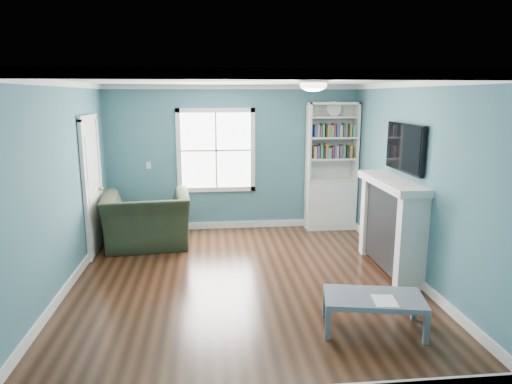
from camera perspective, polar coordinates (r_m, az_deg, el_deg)
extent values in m
plane|color=black|center=(6.19, -1.53, -10.99)|extent=(5.00, 5.00, 0.00)
plane|color=#3A687A|center=(8.27, -2.91, 4.22)|extent=(4.50, 0.00, 4.50)
plane|color=#3A687A|center=(3.40, 1.62, -7.16)|extent=(4.50, 0.00, 4.50)
plane|color=#3A687A|center=(6.07, -23.28, 0.42)|extent=(0.00, 5.00, 5.00)
plane|color=#3A687A|center=(6.38, 19.00, 1.26)|extent=(0.00, 5.00, 5.00)
plane|color=white|center=(5.70, -1.67, 13.84)|extent=(5.00, 5.00, 0.00)
cube|color=white|center=(8.51, -2.82, -4.10)|extent=(4.50, 0.03, 0.12)
cube|color=white|center=(6.41, -22.23, -10.50)|extent=(0.03, 5.00, 0.12)
cube|color=white|center=(6.70, 18.16, -9.22)|extent=(0.03, 5.00, 0.12)
cube|color=white|center=(8.17, -3.00, 12.98)|extent=(4.50, 0.04, 0.08)
cube|color=white|center=(3.23, 1.70, 14.56)|extent=(4.50, 0.04, 0.08)
cube|color=white|center=(5.96, -24.11, 12.37)|extent=(0.04, 5.00, 0.08)
cube|color=white|center=(6.27, 19.63, 12.64)|extent=(0.04, 5.00, 0.08)
cube|color=white|center=(8.24, -5.01, 5.21)|extent=(1.24, 0.01, 1.34)
cube|color=white|center=(8.24, -9.62, 5.09)|extent=(0.08, 0.06, 1.50)
cube|color=white|center=(8.26, -0.41, 5.27)|extent=(0.08, 0.06, 1.50)
cube|color=white|center=(8.33, -4.92, 0.34)|extent=(1.40, 0.06, 0.08)
cube|color=white|center=(8.17, -5.10, 10.15)|extent=(1.40, 0.06, 0.08)
cube|color=white|center=(8.22, -5.01, 5.20)|extent=(1.24, 0.03, 0.03)
cube|color=white|center=(8.22, -5.01, 5.20)|extent=(0.03, 0.03, 1.34)
cube|color=silver|center=(8.50, 9.23, -1.54)|extent=(0.90, 0.35, 0.90)
cube|color=silver|center=(8.21, 6.58, 6.21)|extent=(0.04, 0.35, 1.40)
cube|color=silver|center=(8.44, 12.33, 6.17)|extent=(0.04, 0.35, 1.40)
cube|color=silver|center=(8.47, 9.20, 6.31)|extent=(0.90, 0.02, 1.40)
cube|color=silver|center=(8.27, 9.66, 10.88)|extent=(0.90, 0.35, 0.04)
cube|color=silver|center=(8.41, 9.33, 1.58)|extent=(0.84, 0.33, 0.03)
cube|color=silver|center=(8.35, 9.42, 4.15)|extent=(0.84, 0.33, 0.03)
cube|color=silver|center=(8.31, 9.51, 6.74)|extent=(0.84, 0.33, 0.03)
cube|color=silver|center=(8.28, 9.60, 9.22)|extent=(0.84, 0.33, 0.03)
cube|color=tan|center=(8.31, 9.49, 4.98)|extent=(0.70, 0.25, 0.22)
cube|color=#593366|center=(8.28, 9.58, 7.59)|extent=(0.70, 0.25, 0.22)
cylinder|color=beige|center=(8.23, 9.73, 10.21)|extent=(0.26, 0.06, 0.26)
cube|color=black|center=(6.65, 16.62, -4.37)|extent=(0.30, 1.20, 1.10)
cube|color=black|center=(6.70, 16.36, -6.02)|extent=(0.22, 0.65, 0.70)
cube|color=silver|center=(6.06, 18.85, -6.12)|extent=(0.36, 0.16, 1.20)
cube|color=silver|center=(7.24, 14.48, -2.92)|extent=(0.36, 0.16, 1.20)
cube|color=silver|center=(6.49, 16.64, 1.13)|extent=(0.44, 1.58, 0.10)
cube|color=black|center=(6.48, 18.12, 5.28)|extent=(0.06, 1.10, 0.65)
cube|color=silver|center=(7.44, -19.79, 0.50)|extent=(0.04, 0.80, 2.05)
cube|color=white|center=(7.01, -20.57, -0.23)|extent=(0.05, 0.08, 2.13)
cube|color=white|center=(7.87, -18.96, 1.15)|extent=(0.05, 0.08, 2.13)
cube|color=white|center=(7.31, -20.31, 8.70)|extent=(0.05, 0.98, 0.08)
sphere|color=#BF8C3F|center=(7.72, -18.80, 0.40)|extent=(0.07, 0.07, 0.07)
ellipsoid|color=white|center=(5.93, 7.19, 13.10)|extent=(0.34, 0.34, 0.15)
cylinder|color=white|center=(5.93, 7.20, 13.54)|extent=(0.38, 0.38, 0.03)
cube|color=white|center=(8.33, -13.28, 3.27)|extent=(0.08, 0.01, 0.12)
imported|color=#222E1D|center=(7.58, -13.51, -2.31)|extent=(1.42, 1.00, 1.18)
cube|color=#505961|center=(4.83, 8.99, -16.06)|extent=(0.07, 0.07, 0.31)
cube|color=#505961|center=(4.98, 20.55, -15.77)|extent=(0.07, 0.07, 0.31)
cube|color=#505961|center=(5.27, 8.67, -13.51)|extent=(0.07, 0.07, 0.31)
cube|color=#505961|center=(5.42, 19.18, -13.35)|extent=(0.07, 0.07, 0.31)
cube|color=slate|center=(5.02, 14.52, -12.79)|extent=(1.11, 0.75, 0.06)
cube|color=white|center=(4.93, 15.79, -12.95)|extent=(0.26, 0.32, 0.00)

